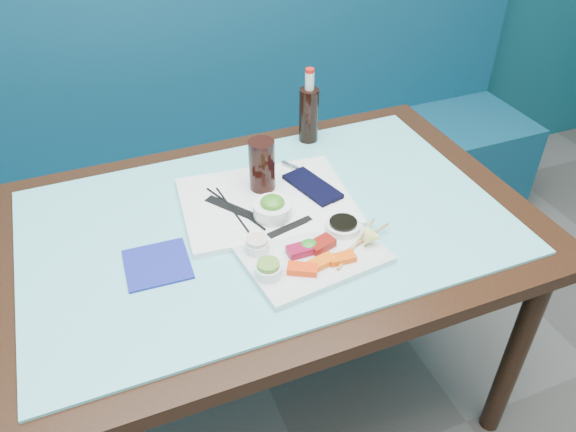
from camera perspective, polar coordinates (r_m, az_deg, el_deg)
name	(u,v)px	position (r m, az deg, el deg)	size (l,w,h in m)	color
booth_bench	(198,176)	(2.34, -9.16, 4.00)	(3.00, 0.56, 1.17)	navy
dining_table	(267,247)	(1.52, -2.17, -3.13)	(1.40, 0.90, 0.75)	black
glass_top	(266,221)	(1.46, -2.25, -0.54)	(1.22, 0.76, 0.01)	#6AD0D5
sashimi_plate	(312,254)	(1.34, 2.50, -3.90)	(0.32, 0.23, 0.02)	silver
salmon_left	(302,269)	(1.28, 1.47, -5.42)	(0.07, 0.03, 0.02)	#FB360A
salmon_mid	(321,262)	(1.30, 3.42, -4.72)	(0.07, 0.03, 0.02)	#FF600A
salmon_right	(342,258)	(1.31, 5.50, -4.30)	(0.06, 0.03, 0.02)	#FB520A
tuna_left	(300,250)	(1.33, 1.25, -3.50)	(0.06, 0.04, 0.02)	maroon
tuna_right	(321,244)	(1.34, 3.41, -2.90)	(0.06, 0.04, 0.02)	maroon
seaweed_garnish	(309,246)	(1.33, 2.15, -3.02)	(0.05, 0.04, 0.03)	#1E821E
ramekin_wasabi	(268,271)	(1.27, -2.01, -5.56)	(0.06, 0.06, 0.03)	white
wasabi_fill	(268,265)	(1.26, -2.03, -4.95)	(0.05, 0.05, 0.01)	olive
ramekin_ginger	(257,246)	(1.33, -3.16, -3.07)	(0.06, 0.06, 0.02)	white
ginger_fill	(257,240)	(1.32, -3.18, -2.50)	(0.05, 0.05, 0.01)	beige
soy_dish	(343,226)	(1.40, 5.61, -1.03)	(0.09, 0.09, 0.02)	white
soy_fill	(343,222)	(1.40, 5.64, -0.65)	(0.07, 0.07, 0.01)	black
lemon_wedge	(373,236)	(1.36, 8.67, -2.07)	(0.05, 0.05, 0.04)	#FBFD78
chopstick_sleeve	(290,227)	(1.41, 0.21, -1.10)	(0.13, 0.02, 0.00)	black
wooden_chopstick_a	(357,243)	(1.36, 7.00, -2.73)	(0.01, 0.01, 0.21)	tan
wooden_chopstick_b	(360,242)	(1.37, 7.37, -2.63)	(0.01, 0.01, 0.21)	#AA7450
serving_tray	(266,202)	(1.51, -2.22, 1.45)	(0.44, 0.33, 0.02)	white
paper_placemat	(266,199)	(1.50, -2.23, 1.73)	(0.34, 0.24, 0.00)	white
seaweed_bowl	(272,210)	(1.43, -1.59, 0.62)	(0.10, 0.10, 0.04)	white
seaweed_salad	(272,203)	(1.42, -1.60, 1.38)	(0.06, 0.06, 0.03)	#3A811D
cola_glass	(262,165)	(1.51, -2.67, 5.17)	(0.07, 0.07, 0.15)	black
navy_pouch	(312,186)	(1.54, 2.49, 3.02)	(0.08, 0.18, 0.01)	black
fork	(296,168)	(1.62, 0.77, 4.92)	(0.01, 0.01, 0.10)	silver
black_chopstick_a	(232,209)	(1.47, -5.72, 0.72)	(0.01, 0.01, 0.21)	black
black_chopstick_b	(235,208)	(1.47, -5.43, 0.80)	(0.01, 0.01, 0.24)	black
tray_sleeve	(233,209)	(1.47, -5.57, 0.74)	(0.03, 0.17, 0.00)	black
cola_bottle_body	(309,115)	(1.76, 2.12, 10.21)	(0.06, 0.06, 0.17)	black
cola_bottle_neck	(310,81)	(1.71, 2.21, 13.55)	(0.03, 0.03, 0.05)	silver
cola_bottle_cap	(310,71)	(1.70, 2.24, 14.55)	(0.03, 0.03, 0.01)	red
blue_napkin	(157,264)	(1.36, -13.14, -4.79)	(0.15, 0.15, 0.01)	navy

